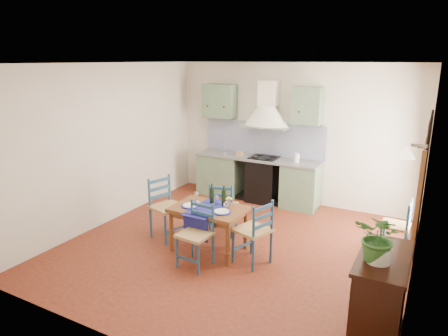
{
  "coord_description": "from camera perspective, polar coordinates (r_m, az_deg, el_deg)",
  "views": [
    {
      "loc": [
        2.57,
        -5.11,
        2.86
      ],
      "look_at": [
        -0.35,
        0.3,
        1.17
      ],
      "focal_mm": 32.0,
      "sensor_mm": 36.0,
      "label": 1
    }
  ],
  "objects": [
    {
      "name": "chair_right",
      "position": [
        5.74,
        4.34,
        -9.01
      ],
      "size": [
        0.56,
        0.56,
        0.96
      ],
      "color": "navy",
      "rests_on": "ground"
    },
    {
      "name": "dining_table",
      "position": [
        6.06,
        -2.19,
        -6.38
      ],
      "size": [
        1.1,
        0.82,
        1.01
      ],
      "color": "brown",
      "rests_on": "ground"
    },
    {
      "name": "floor",
      "position": [
        6.39,
        1.55,
        -11.23
      ],
      "size": [
        5.0,
        5.0,
        0.0
      ],
      "primitive_type": "plane",
      "color": "#4E1910",
      "rests_on": "ground"
    },
    {
      "name": "left_wall",
      "position": [
        7.34,
        -16.08,
        3.27
      ],
      "size": [
        0.04,
        5.0,
        2.8
      ],
      "primitive_type": "cube",
      "color": "beige",
      "rests_on": "ground"
    },
    {
      "name": "chair_far",
      "position": [
        6.66,
        -0.14,
        -5.65
      ],
      "size": [
        0.52,
        0.52,
        0.92
      ],
      "color": "navy",
      "rests_on": "ground"
    },
    {
      "name": "chair_near",
      "position": [
        5.7,
        -3.97,
        -9.44
      ],
      "size": [
        0.46,
        0.46,
        0.92
      ],
      "color": "navy",
      "rests_on": "ground"
    },
    {
      "name": "ceiling",
      "position": [
        5.72,
        1.76,
        14.79
      ],
      "size": [
        5.0,
        5.0,
        0.01
      ],
      "primitive_type": "cube",
      "color": "white",
      "rests_on": "back_wall"
    },
    {
      "name": "chair_spare",
      "position": [
        6.58,
        23.55,
        -7.61
      ],
      "size": [
        0.41,
        0.41,
        0.84
      ],
      "color": "navy",
      "rests_on": "ground"
    },
    {
      "name": "potted_plant",
      "position": [
        4.19,
        21.41,
        -9.29
      ],
      "size": [
        0.55,
        0.51,
        0.51
      ],
      "primitive_type": "imported",
      "rotation": [
        0.0,
        0.0,
        -0.3
      ],
      "color": "#30682A",
      "rests_on": "sideboard"
    },
    {
      "name": "chair_left",
      "position": [
        6.61,
        -8.27,
        -5.55
      ],
      "size": [
        0.59,
        0.59,
        1.0
      ],
      "color": "navy",
      "rests_on": "ground"
    },
    {
      "name": "back_wall",
      "position": [
        8.2,
        5.92,
        2.5
      ],
      "size": [
        5.0,
        0.96,
        2.8
      ],
      "color": "beige",
      "rests_on": "ground"
    },
    {
      "name": "sideboard",
      "position": [
        4.63,
        21.38,
        -16.31
      ],
      "size": [
        0.5,
        1.05,
        0.94
      ],
      "color": "black",
      "rests_on": "ground"
    },
    {
      "name": "right_wall",
      "position": [
        5.6,
        26.5,
        -2.08
      ],
      "size": [
        0.26,
        5.0,
        2.8
      ],
      "color": "beige",
      "rests_on": "ground"
    }
  ]
}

